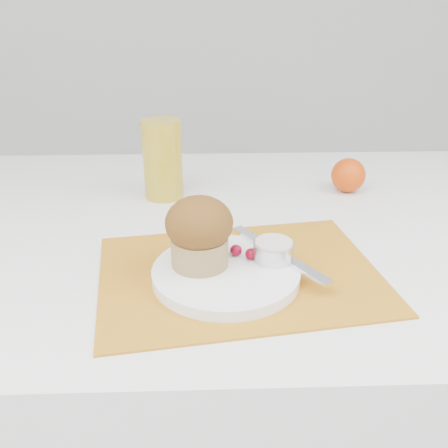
{
  "coord_description": "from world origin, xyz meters",
  "views": [
    {
      "loc": [
        -0.02,
        -0.74,
        1.12
      ],
      "look_at": [
        0.0,
        -0.06,
        0.8
      ],
      "focal_mm": 40.0,
      "sensor_mm": 36.0,
      "label": 1
    }
  ],
  "objects_px": {
    "table": "(222,386)",
    "plate": "(226,273)",
    "muffin": "(199,231)",
    "orange": "(348,175)",
    "juice_glass": "(163,160)"
  },
  "relations": [
    {
      "from": "table",
      "to": "plate",
      "type": "distance_m",
      "value": 0.43
    },
    {
      "from": "muffin",
      "to": "orange",
      "type": "bearing_deg",
      "value": 47.35
    },
    {
      "from": "table",
      "to": "muffin",
      "type": "bearing_deg",
      "value": -101.44
    },
    {
      "from": "juice_glass",
      "to": "muffin",
      "type": "height_order",
      "value": "juice_glass"
    },
    {
      "from": "orange",
      "to": "juice_glass",
      "type": "distance_m",
      "value": 0.37
    },
    {
      "from": "table",
      "to": "orange",
      "type": "bearing_deg",
      "value": 28.7
    },
    {
      "from": "orange",
      "to": "muffin",
      "type": "bearing_deg",
      "value": -132.65
    },
    {
      "from": "orange",
      "to": "muffin",
      "type": "height_order",
      "value": "muffin"
    },
    {
      "from": "plate",
      "to": "juice_glass",
      "type": "xyz_separation_m",
      "value": [
        -0.11,
        0.32,
        0.06
      ]
    },
    {
      "from": "plate",
      "to": "orange",
      "type": "xyz_separation_m",
      "value": [
        0.26,
        0.33,
        0.02
      ]
    },
    {
      "from": "table",
      "to": "muffin",
      "type": "height_order",
      "value": "muffin"
    },
    {
      "from": "table",
      "to": "plate",
      "type": "height_order",
      "value": "plate"
    },
    {
      "from": "orange",
      "to": "plate",
      "type": "bearing_deg",
      "value": -127.75
    },
    {
      "from": "orange",
      "to": "muffin",
      "type": "xyz_separation_m",
      "value": [
        -0.29,
        -0.32,
        0.04
      ]
    },
    {
      "from": "table",
      "to": "orange",
      "type": "xyz_separation_m",
      "value": [
        0.26,
        0.14,
        0.41
      ]
    }
  ]
}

